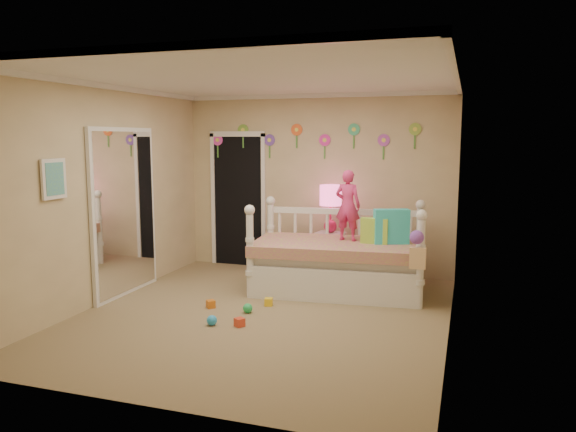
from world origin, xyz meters
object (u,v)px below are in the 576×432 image
(child, at_px, (348,205))
(table_lamp, at_px, (331,201))
(nightstand, at_px, (330,255))
(daybed, at_px, (338,247))

(child, xyz_separation_m, table_lamp, (-0.37, 0.59, -0.02))
(child, height_order, table_lamp, child)
(nightstand, distance_m, table_lamp, 0.77)
(table_lamp, bearing_deg, child, -57.90)
(child, bearing_deg, table_lamp, -49.18)
(daybed, height_order, table_lamp, table_lamp)
(child, bearing_deg, daybed, 61.65)
(table_lamp, bearing_deg, daybed, -68.85)
(nightstand, bearing_deg, child, -50.83)
(daybed, bearing_deg, child, 47.46)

